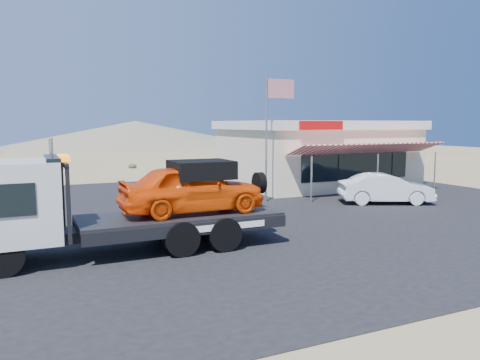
{
  "coord_description": "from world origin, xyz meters",
  "views": [
    {
      "loc": [
        -5.82,
        -15.31,
        3.75
      ],
      "look_at": [
        1.99,
        1.63,
        1.5
      ],
      "focal_mm": 35.0,
      "sensor_mm": 36.0,
      "label": 1
    }
  ],
  "objects": [
    {
      "name": "ground",
      "position": [
        0.0,
        0.0,
        0.0
      ],
      "size": [
        120.0,
        120.0,
        0.0
      ],
      "primitive_type": "plane",
      "color": "olive",
      "rests_on": "ground"
    },
    {
      "name": "asphalt_lot",
      "position": [
        2.0,
        3.0,
        0.01
      ],
      "size": [
        32.0,
        24.0,
        0.02
      ],
      "primitive_type": "cube",
      "color": "black",
      "rests_on": "ground"
    },
    {
      "name": "tow_truck",
      "position": [
        -3.22,
        -1.81,
        1.55
      ],
      "size": [
        8.63,
        2.56,
        2.89
      ],
      "color": "black",
      "rests_on": "asphalt_lot"
    },
    {
      "name": "white_sedan",
      "position": [
        9.53,
        1.58,
        0.72
      ],
      "size": [
        4.5,
        3.13,
        1.41
      ],
      "primitive_type": "imported",
      "rotation": [
        0.0,
        0.0,
        1.14
      ],
      "color": "silver",
      "rests_on": "asphalt_lot"
    },
    {
      "name": "jerky_store",
      "position": [
        10.5,
        8.97,
        1.99
      ],
      "size": [
        10.4,
        9.97,
        3.9
      ],
      "color": "beige",
      "rests_on": "asphalt_lot"
    },
    {
      "name": "flagpole",
      "position": [
        4.93,
        4.5,
        3.76
      ],
      "size": [
        1.55,
        0.1,
        6.0
      ],
      "color": "#99999E",
      "rests_on": "asphalt_lot"
    }
  ]
}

